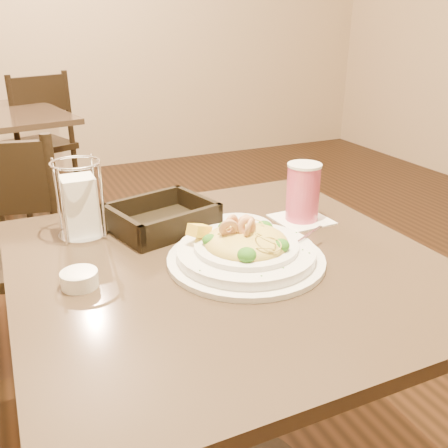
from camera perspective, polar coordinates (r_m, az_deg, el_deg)
name	(u,v)px	position (r m, az deg, el deg)	size (l,w,h in m)	color
main_table	(228,350)	(1.22, 0.40, -14.25)	(0.90, 0.90, 0.75)	black
dining_chair_near	(11,253)	(1.86, -23.17, -3.11)	(0.50, 0.50, 0.93)	black
dining_chair_far	(37,140)	(3.53, -20.59, 9.00)	(0.54, 0.54, 0.93)	black
pasta_bowl	(246,249)	(1.08, 2.52, -2.88)	(0.38, 0.34, 0.11)	white
drink_glass	(303,193)	(1.30, 9.01, 3.55)	(0.14, 0.14, 0.15)	white
bread_basket	(162,220)	(1.26, -7.08, 0.46)	(0.28, 0.25, 0.07)	black
napkin_caddy	(80,204)	(1.24, -16.13, 2.18)	(0.12, 0.12, 0.19)	silver
side_plate	(238,228)	(1.25, 1.58, -0.42)	(0.18, 0.18, 0.01)	white
butter_ramekin	(79,279)	(1.03, -16.19, -6.07)	(0.07, 0.07, 0.03)	white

